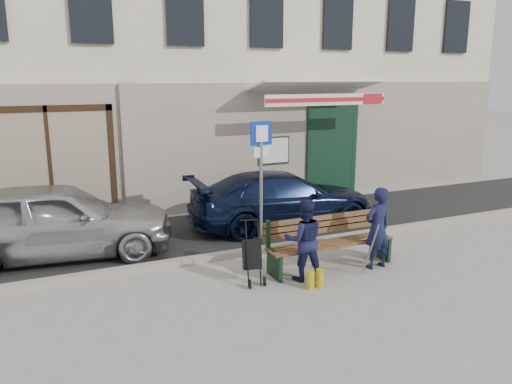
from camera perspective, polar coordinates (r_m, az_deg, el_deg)
ground at (r=8.40m, az=2.65°, el=-10.47°), size 80.00×80.00×0.00m
asphalt_lane at (r=11.07m, az=-4.64°, el=-4.58°), size 60.00×3.20×0.01m
curb at (r=9.64m, az=-1.41°, el=-6.91°), size 60.00×0.18×0.12m
building at (r=15.79m, az=-11.90°, el=18.68°), size 20.00×8.27×10.00m
car_silver at (r=10.07m, az=-21.90°, el=-3.01°), size 4.46×2.26×1.46m
car_navy at (r=11.40m, az=3.06°, el=-0.80°), size 4.39×1.96×1.25m
parking_sign at (r=9.83m, az=0.60°, el=3.18°), size 0.47×0.08×2.51m
bench at (r=9.00m, az=8.26°, el=-5.82°), size 2.40×1.17×0.98m
man at (r=9.10m, az=13.73°, el=-4.02°), size 0.57×0.41×1.48m
woman at (r=8.38m, az=5.51°, el=-5.45°), size 0.80×0.70×1.39m
stroller at (r=8.28m, az=-0.44°, el=-7.30°), size 0.36×0.47×1.06m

